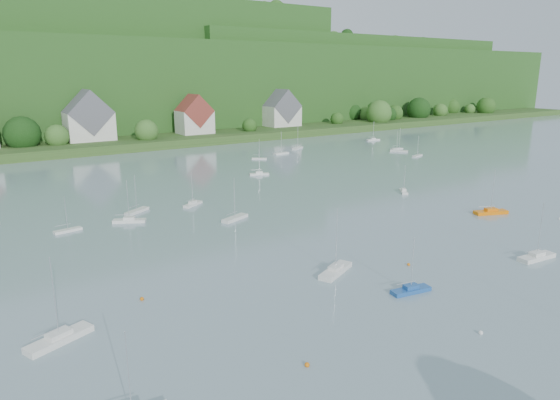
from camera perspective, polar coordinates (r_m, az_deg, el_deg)
name	(u,v)px	position (r m, az deg, el deg)	size (l,w,h in m)	color
far_shore_strip	(69,142)	(203.32, -23.05, 6.17)	(600.00, 60.00, 3.00)	#2A4B1C
forested_ridge	(33,81)	(269.45, -26.45, 12.16)	(620.00, 181.22, 69.89)	#154415
village_building_2	(89,120)	(191.78, -21.10, 8.56)	(16.00, 11.44, 18.00)	beige
village_building_3	(194,117)	(202.89, -9.79, 9.34)	(13.00, 10.40, 15.50)	beige
village_building_4	(282,111)	(228.49, 0.24, 10.13)	(15.00, 10.40, 16.50)	beige
near_sailboat_1	(411,289)	(65.13, 14.79, -9.89)	(5.52, 2.39, 7.21)	#1F4E95
near_sailboat_3	(336,270)	(69.07, 6.41, -7.98)	(7.03, 4.58, 9.25)	silver
near_sailboat_4	(537,256)	(82.70, 27.38, -5.76)	(6.64, 2.46, 8.77)	silver
near_sailboat_5	(491,212)	(104.93, 23.03, -1.23)	(6.82, 4.19, 8.92)	orange
near_sailboat_6	(59,338)	(57.13, -24.00, -14.26)	(7.08, 4.29, 9.25)	silver
mooring_buoy_0	(307,366)	(49.14, 3.12, -18.50)	(0.50, 0.50, 0.50)	#D4670A
mooring_buoy_1	(481,334)	(58.13, 22.04, -14.06)	(0.49, 0.49, 0.49)	silver
mooring_buoy_2	(409,265)	(73.79, 14.54, -7.27)	(0.44, 0.44, 0.44)	#D4670A
mooring_buoy_3	(142,300)	(63.53, -15.56, -10.99)	(0.48, 0.48, 0.48)	#D4670A
mooring_buoy_4	(560,220)	(106.73, 29.44, -1.97)	(0.49, 0.49, 0.49)	silver
far_sailboat_cluster	(228,176)	(130.58, -5.95, 2.72)	(191.50, 72.58, 8.53)	silver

